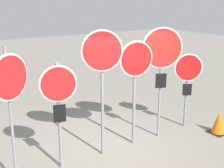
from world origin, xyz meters
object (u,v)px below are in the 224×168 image
object	(u,v)px
stop_sign_2	(102,63)
stop_sign_4	(162,55)
stop_sign_3	(136,70)
stop_sign_5	(188,75)
traffic_cone_0	(219,123)
stop_sign_1	(59,96)
stop_sign_0	(10,87)

from	to	relation	value
stop_sign_2	stop_sign_4	distance (m)	1.58
stop_sign_2	stop_sign_3	size ratio (longest dim) A/B	1.12
stop_sign_4	stop_sign_5	world-z (taller)	stop_sign_4
stop_sign_5	traffic_cone_0	size ratio (longest dim) A/B	3.52
stop_sign_4	traffic_cone_0	world-z (taller)	stop_sign_4
stop_sign_1	traffic_cone_0	size ratio (longest dim) A/B	3.83
stop_sign_4	stop_sign_3	bearing A→B (deg)	-156.36
stop_sign_3	stop_sign_1	bearing A→B (deg)	-168.36
stop_sign_0	stop_sign_5	distance (m)	4.40
stop_sign_4	traffic_cone_0	xyz separation A→B (m)	(1.37, -0.64, -1.70)
traffic_cone_0	stop_sign_1	bearing A→B (deg)	170.65
stop_sign_2	stop_sign_3	world-z (taller)	stop_sign_2
stop_sign_1	stop_sign_3	xyz separation A→B (m)	(1.82, 0.04, 0.24)
stop_sign_3	traffic_cone_0	bearing A→B (deg)	-7.75
stop_sign_2	stop_sign_4	xyz separation A→B (m)	(1.58, 0.01, -0.02)
stop_sign_2	stop_sign_3	xyz separation A→B (m)	(0.87, 0.05, -0.28)
stop_sign_2	stop_sign_0	bearing A→B (deg)	-150.48
stop_sign_5	stop_sign_2	bearing A→B (deg)	-145.15
stop_sign_0	stop_sign_1	world-z (taller)	stop_sign_0
stop_sign_1	stop_sign_3	bearing A→B (deg)	17.71
stop_sign_0	stop_sign_5	world-z (taller)	stop_sign_0
stop_sign_0	stop_sign_4	distance (m)	3.41
stop_sign_4	stop_sign_1	bearing A→B (deg)	-153.34
stop_sign_0	stop_sign_2	distance (m)	1.83
stop_sign_1	stop_sign_3	distance (m)	1.83
stop_sign_1	traffic_cone_0	bearing A→B (deg)	7.10
stop_sign_3	stop_sign_5	xyz separation A→B (m)	(1.68, 0.05, -0.34)
stop_sign_1	stop_sign_4	bearing A→B (deg)	16.53
stop_sign_2	traffic_cone_0	distance (m)	3.48
stop_sign_2	stop_sign_3	distance (m)	0.92
stop_sign_3	stop_sign_4	xyz separation A→B (m)	(0.71, -0.04, 0.26)
stop_sign_1	stop_sign_2	distance (m)	1.08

